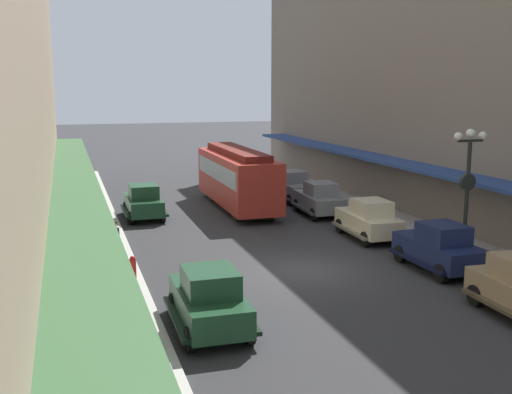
# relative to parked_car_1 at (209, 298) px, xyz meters

# --- Properties ---
(ground_plane) EXTENTS (200.00, 200.00, 0.00)m
(ground_plane) POSITION_rel_parked_car_1_xyz_m (4.74, 4.50, -0.94)
(ground_plane) COLOR #2D2D30
(sidewalk_left) EXTENTS (3.00, 60.00, 0.15)m
(sidewalk_left) POSITION_rel_parked_car_1_xyz_m (-2.76, 4.50, -0.87)
(sidewalk_left) COLOR #B7B5AD
(sidewalk_left) RESTS_ON ground
(sidewalk_right) EXTENTS (3.00, 60.00, 0.15)m
(sidewalk_right) POSITION_rel_parked_car_1_xyz_m (12.24, 4.50, -0.87)
(sidewalk_right) COLOR #B7B5AD
(sidewalk_right) RESTS_ON ground
(parked_car_1) EXTENTS (2.20, 4.28, 1.84)m
(parked_car_1) POSITION_rel_parked_car_1_xyz_m (0.00, 0.00, 0.00)
(parked_car_1) COLOR #193D23
(parked_car_1) RESTS_ON ground
(parked_car_2) EXTENTS (2.17, 4.27, 1.84)m
(parked_car_2) POSITION_rel_parked_car_1_xyz_m (9.63, 2.96, 0.00)
(parked_car_2) COLOR #19234C
(parked_car_2) RESTS_ON ground
(parked_car_3) EXTENTS (2.15, 4.27, 1.84)m
(parked_car_3) POSITION_rel_parked_car_1_xyz_m (0.12, 15.72, 0.00)
(parked_car_3) COLOR #193D23
(parked_car_3) RESTS_ON ground
(parked_car_4) EXTENTS (2.28, 4.31, 1.84)m
(parked_car_4) POSITION_rel_parked_car_1_xyz_m (9.52, 18.03, 0.00)
(parked_car_4) COLOR slate
(parked_car_4) RESTS_ON ground
(parked_car_5) EXTENTS (2.24, 4.30, 1.84)m
(parked_car_5) POSITION_rel_parked_car_1_xyz_m (9.44, 8.17, 0.00)
(parked_car_5) COLOR beige
(parked_car_5) RESTS_ON ground
(parked_car_6) EXTENTS (2.30, 4.32, 1.84)m
(parked_car_6) POSITION_rel_parked_car_1_xyz_m (9.36, 13.67, 0.00)
(parked_car_6) COLOR slate
(parked_car_6) RESTS_ON ground
(streetcar) EXTENTS (2.61, 9.62, 3.46)m
(streetcar) POSITION_rel_parked_car_1_xyz_m (5.61, 16.83, 0.96)
(streetcar) COLOR #A52D23
(streetcar) RESTS_ON ground
(lamp_post_with_clock) EXTENTS (1.42, 0.44, 5.16)m
(lamp_post_with_clock) POSITION_rel_parked_car_1_xyz_m (11.14, 3.51, 2.04)
(lamp_post_with_clock) COLOR black
(lamp_post_with_clock) RESTS_ON sidewalk_right
(fire_hydrant) EXTENTS (0.24, 0.24, 0.82)m
(fire_hydrant) POSITION_rel_parked_car_1_xyz_m (-1.61, 5.00, -0.38)
(fire_hydrant) COLOR #B21E19
(fire_hydrant) RESTS_ON sidewalk_left
(pedestrian_0) EXTENTS (0.36, 0.28, 1.67)m
(pedestrian_0) POSITION_rel_parked_car_1_xyz_m (-3.33, 9.93, 0.07)
(pedestrian_0) COLOR #4C4238
(pedestrian_0) RESTS_ON sidewalk_left
(pedestrian_1) EXTENTS (0.36, 0.28, 1.67)m
(pedestrian_1) POSITION_rel_parked_car_1_xyz_m (-3.35, 19.77, 0.07)
(pedestrian_1) COLOR #4C4238
(pedestrian_1) RESTS_ON sidewalk_left
(pedestrian_2) EXTENTS (0.36, 0.24, 1.64)m
(pedestrian_2) POSITION_rel_parked_car_1_xyz_m (-2.33, 20.22, 0.05)
(pedestrian_2) COLOR #4C4238
(pedestrian_2) RESTS_ON sidewalk_left
(pedestrian_3) EXTENTS (0.36, 0.28, 1.67)m
(pedestrian_3) POSITION_rel_parked_car_1_xyz_m (-2.06, 7.03, 0.07)
(pedestrian_3) COLOR slate
(pedestrian_3) RESTS_ON sidewalk_left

